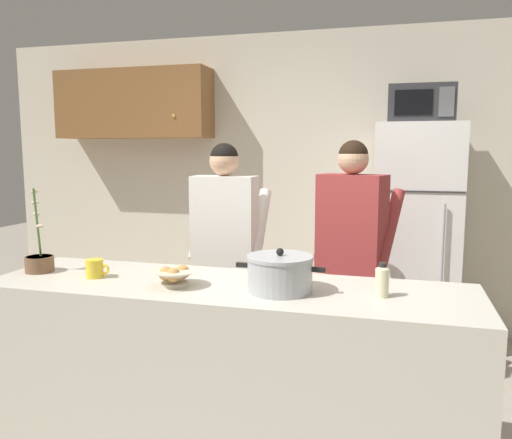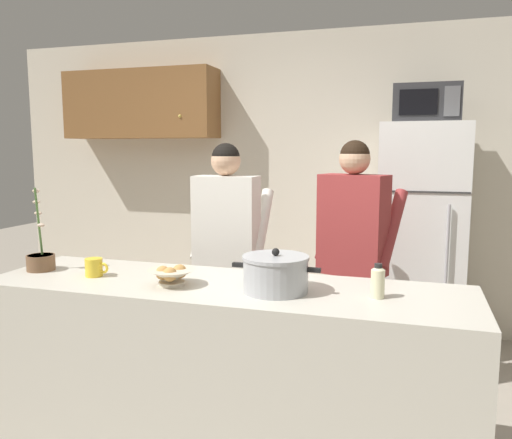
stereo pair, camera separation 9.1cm
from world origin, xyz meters
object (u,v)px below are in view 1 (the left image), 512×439
(microwave, at_px, (421,104))
(refrigerator, at_px, (415,238))
(bottle_near_edge, at_px, (382,280))
(coffee_mug, at_px, (95,268))
(person_by_sink, at_px, (352,238))
(potted_orchid, at_px, (39,260))
(person_near_pot, at_px, (225,238))
(cooking_pot, at_px, (280,273))
(bread_bowl, at_px, (175,276))

(microwave, bearing_deg, refrigerator, 90.07)
(bottle_near_edge, bearing_deg, coffee_mug, -178.73)
(person_by_sink, height_order, potted_orchid, person_by_sink)
(person_near_pot, bearing_deg, coffee_mug, -116.40)
(person_by_sink, bearing_deg, cooking_pot, -104.10)
(coffee_mug, distance_m, bottle_near_edge, 1.44)
(refrigerator, distance_m, person_near_pot, 1.61)
(person_near_pot, relative_size, person_by_sink, 0.99)
(person_near_pot, xyz_separation_m, bread_bowl, (0.05, -0.90, -0.04))
(coffee_mug, bearing_deg, potted_orchid, 174.98)
(person_by_sink, relative_size, cooking_pot, 3.87)
(microwave, distance_m, bread_bowl, 2.44)
(bread_bowl, distance_m, potted_orchid, 0.83)
(cooking_pot, bearing_deg, potted_orchid, 178.53)
(person_by_sink, relative_size, potted_orchid, 3.60)
(refrigerator, distance_m, microwave, 1.03)
(potted_orchid, bearing_deg, cooking_pot, -1.47)
(cooking_pot, bearing_deg, person_near_pot, 123.22)
(refrigerator, distance_m, person_by_sink, 1.02)
(microwave, bearing_deg, coffee_mug, -131.17)
(person_by_sink, bearing_deg, person_near_pot, -171.26)
(refrigerator, height_order, bread_bowl, refrigerator)
(bottle_near_edge, bearing_deg, person_near_pot, 141.29)
(bread_bowl, relative_size, potted_orchid, 0.51)
(microwave, relative_size, bottle_near_edge, 3.07)
(person_by_sink, xyz_separation_m, cooking_pot, (-0.24, -0.97, -0.01))
(person_near_pot, distance_m, cooking_pot, 1.02)
(person_near_pot, bearing_deg, person_by_sink, 8.74)
(bread_bowl, relative_size, bottle_near_edge, 1.50)
(bread_bowl, bearing_deg, bottle_near_edge, 4.75)
(microwave, height_order, cooking_pot, microwave)
(refrigerator, bearing_deg, bottle_near_edge, -96.12)
(cooking_pot, bearing_deg, coffee_mug, 179.84)
(bottle_near_edge, bearing_deg, person_by_sink, 102.97)
(cooking_pot, height_order, bottle_near_edge, cooking_pot)
(microwave, distance_m, person_by_sink, 1.34)
(microwave, xyz_separation_m, bottle_near_edge, (-0.20, -1.84, -0.92))
(refrigerator, xyz_separation_m, person_by_sink, (-0.42, -0.93, 0.13))
(person_by_sink, bearing_deg, bread_bowl, -126.53)
(person_near_pot, distance_m, person_by_sink, 0.81)
(bread_bowl, bearing_deg, coffee_mug, 174.05)
(microwave, height_order, coffee_mug, microwave)
(bottle_near_edge, relative_size, potted_orchid, 0.34)
(coffee_mug, bearing_deg, microwave, 48.83)
(person_by_sink, xyz_separation_m, potted_orchid, (-1.59, -0.94, -0.03))
(person_by_sink, relative_size, bottle_near_edge, 10.45)
(coffee_mug, relative_size, bread_bowl, 0.56)
(bread_bowl, bearing_deg, potted_orchid, 174.46)
(bread_bowl, bearing_deg, cooking_pot, 5.14)
(person_near_pot, bearing_deg, microwave, 40.11)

